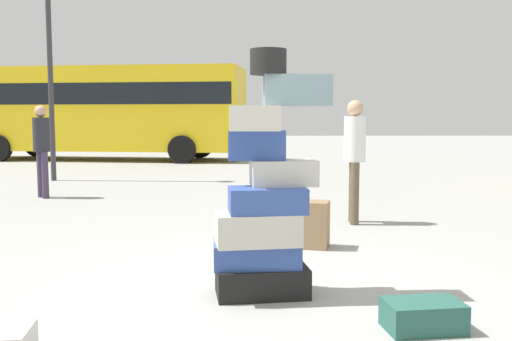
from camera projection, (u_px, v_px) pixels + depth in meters
name	position (u px, v px, depth m)	size (l,w,h in m)	color
ground_plane	(256.00, 291.00, 4.85)	(80.00, 80.00, 0.00)	#9E9E99
suitcase_tower	(266.00, 202.00, 4.65)	(0.97, 0.58, 2.03)	black
suitcase_brown_foreground_far	(315.00, 225.00, 6.42)	(0.30, 0.30, 0.53)	olive
suitcase_teal_right_side	(423.00, 316.00, 3.94)	(0.53, 0.33, 0.21)	#26594C
person_bearded_onlooker	(355.00, 150.00, 7.84)	(0.30, 0.34, 1.71)	brown
person_tourist_with_camera	(42.00, 143.00, 10.32)	(0.30, 0.30, 1.70)	#3F334C
parked_bus	(102.00, 107.00, 19.55)	(9.98, 4.01, 3.15)	yellow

